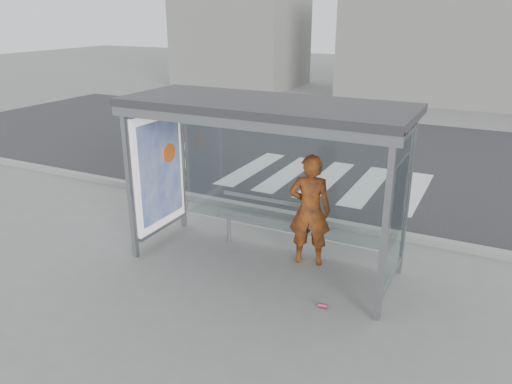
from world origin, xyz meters
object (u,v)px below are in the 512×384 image
person (310,210)px  bench (263,221)px  soda_can (323,306)px  bus_shelter (244,140)px

person → bench: 0.95m
bench → soda_can: size_ratio=13.37×
bench → bus_shelter: bearing=-106.1°
bench → soda_can: bench is taller
bus_shelter → soda_can: 2.68m
person → soda_can: 1.59m
soda_can → person: bearing=119.9°
bus_shelter → bench: bus_shelter is taller
bus_shelter → bench: bearing=73.9°
bus_shelter → soda_can: bearing=-26.7°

